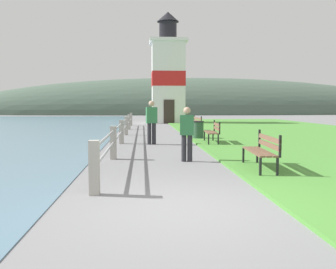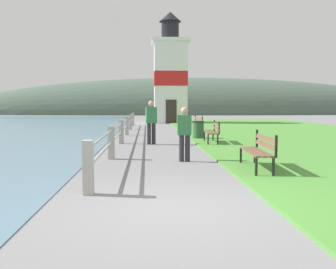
{
  "view_description": "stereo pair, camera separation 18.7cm",
  "coord_description": "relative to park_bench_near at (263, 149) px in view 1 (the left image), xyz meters",
  "views": [
    {
      "loc": [
        -0.59,
        -5.61,
        1.6
      ],
      "look_at": [
        0.51,
        10.5,
        0.3
      ],
      "focal_mm": 40.0,
      "sensor_mm": 36.0,
      "label": 1
    },
    {
      "loc": [
        -0.4,
        -5.63,
        1.6
      ],
      "look_at": [
        0.51,
        10.5,
        0.3
      ],
      "focal_mm": 40.0,
      "sensor_mm": 36.0,
      "label": 2
    }
  ],
  "objects": [
    {
      "name": "ground_plane",
      "position": [
        -2.3,
        -3.15,
        -0.54
      ],
      "size": [
        160.0,
        160.0,
        0.0
      ],
      "primitive_type": "plane",
      "color": "slate"
    },
    {
      "name": "park_bench_far",
      "position": [
        0.19,
        12.94,
        -0.0
      ],
      "size": [
        0.65,
        1.82,
        0.94
      ],
      "rotation": [
        0.0,
        0.0,
        3.24
      ],
      "color": "brown",
      "rests_on": "ground_plane"
    },
    {
      "name": "seawall_railing",
      "position": [
        -3.74,
        8.71,
        0.02
      ],
      "size": [
        0.18,
        21.9,
        0.97
      ],
      "color": "#A8A399",
      "rests_on": "ground_plane"
    },
    {
      "name": "grass_verge",
      "position": [
        5.25,
        10.21,
        -0.51
      ],
      "size": [
        12.0,
        40.09,
        0.06
      ],
      "color": "#4C8E38",
      "rests_on": "ground_plane"
    },
    {
      "name": "lighthouse",
      "position": [
        -0.66,
        23.79,
        3.52
      ],
      "size": [
        3.16,
        3.16,
        9.49
      ],
      "color": "white",
      "rests_on": "ground_plane"
    },
    {
      "name": "person_by_railing",
      "position": [
        -2.52,
        6.2,
        0.41
      ],
      "size": [
        0.46,
        0.31,
        1.75
      ],
      "rotation": [
        0.0,
        0.0,
        1.76
      ],
      "color": "#28282D",
      "rests_on": "ground_plane"
    },
    {
      "name": "distant_hillside",
      "position": [
        5.7,
        53.58,
        -0.54
      ],
      "size": [
        80.0,
        16.0,
        12.0
      ],
      "color": "#475B4C",
      "rests_on": "ground_plane"
    },
    {
      "name": "park_bench_near",
      "position": [
        0.0,
        0.0,
        0.0
      ],
      "size": [
        0.6,
        1.9,
        0.94
      ],
      "rotation": [
        0.0,
        0.0,
        3.07
      ],
      "color": "brown",
      "rests_on": "ground_plane"
    },
    {
      "name": "person_strolling",
      "position": [
        -1.65,
        1.59,
        0.29
      ],
      "size": [
        0.41,
        0.27,
        1.53
      ],
      "rotation": [
        0.0,
        0.0,
        1.38
      ],
      "color": "#28282D",
      "rests_on": "ground_plane"
    },
    {
      "name": "park_bench_midway",
      "position": [
        -0.02,
        6.22,
        -0.0
      ],
      "size": [
        0.58,
        1.72,
        0.94
      ],
      "rotation": [
        0.0,
        0.0,
        3.08
      ],
      "color": "brown",
      "rests_on": "ground_plane"
    },
    {
      "name": "trash_bin",
      "position": [
        -0.34,
        8.24,
        -0.12
      ],
      "size": [
        0.54,
        0.54,
        0.84
      ],
      "color": "#2D5138",
      "rests_on": "ground_plane"
    }
  ]
}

